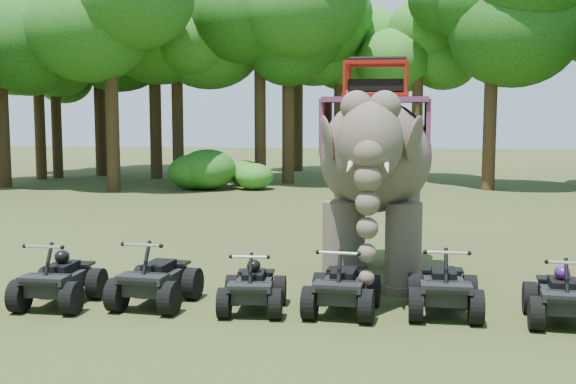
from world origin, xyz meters
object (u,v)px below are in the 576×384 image
(atv_2, at_px, (253,280))
(atv_0, at_px, (59,272))
(atv_5, at_px, (563,289))
(atv_3, at_px, (342,279))
(elephant, at_px, (375,169))
(atv_1, at_px, (156,271))
(atv_4, at_px, (444,279))

(atv_2, bearing_deg, atv_0, 177.97)
(atv_0, xyz_separation_m, atv_5, (9.07, -0.09, -0.03))
(atv_3, bearing_deg, elephant, 84.49)
(elephant, xyz_separation_m, atv_3, (-0.57, -2.80, -1.77))
(atv_2, height_order, atv_5, atv_5)
(atv_3, bearing_deg, atv_1, -175.88)
(atv_0, relative_size, atv_2, 1.11)
(atv_3, xyz_separation_m, atv_4, (1.81, 0.12, 0.01))
(atv_0, height_order, atv_4, atv_4)
(atv_2, xyz_separation_m, atv_4, (3.44, 0.18, 0.07))
(atv_1, distance_m, atv_4, 5.31)
(atv_2, distance_m, atv_3, 1.63)
(atv_1, height_order, atv_2, atv_1)
(atv_3, distance_m, atv_5, 3.78)
(atv_1, distance_m, atv_3, 3.50)
(atv_3, bearing_deg, atv_4, 9.77)
(atv_1, xyz_separation_m, atv_3, (3.50, -0.11, -0.02))
(atv_5, bearing_deg, elephant, 143.34)
(elephant, xyz_separation_m, atv_0, (-5.86, -2.90, -1.76))
(atv_0, bearing_deg, atv_4, 3.93)
(atv_4, bearing_deg, atv_0, -176.15)
(atv_5, bearing_deg, atv_1, -176.12)
(atv_0, distance_m, atv_5, 9.07)
(atv_1, relative_size, atv_3, 1.04)
(atv_2, bearing_deg, elephant, 49.63)
(atv_5, bearing_deg, atv_2, -175.14)
(atv_2, bearing_deg, atv_4, 0.13)
(elephant, height_order, atv_3, elephant)
(elephant, bearing_deg, atv_0, -151.11)
(atv_0, xyz_separation_m, atv_2, (3.67, 0.05, -0.06))
(atv_2, height_order, atv_4, atv_4)
(atv_1, bearing_deg, atv_2, 1.91)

